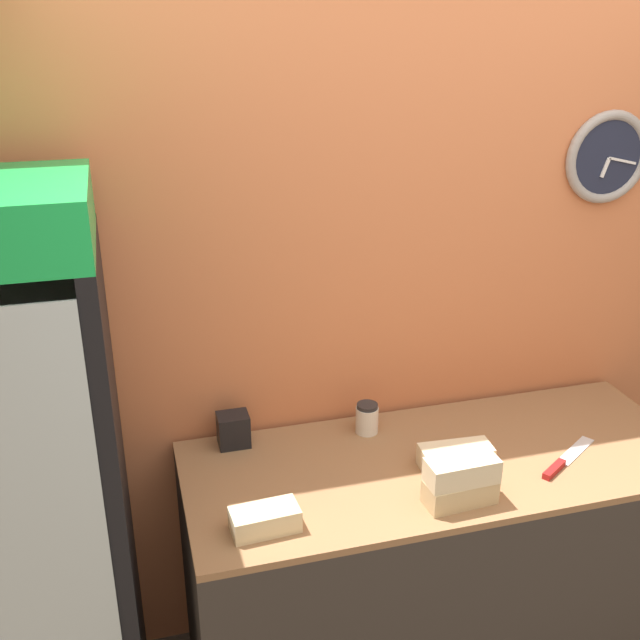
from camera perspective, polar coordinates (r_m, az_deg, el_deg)
wall_back at (r=2.79m, az=6.66°, el=1.61°), size 5.20×0.09×2.70m
prep_counter at (r=2.93m, az=8.82°, el=-17.90°), size 1.79×0.71×0.91m
beverage_cooler at (r=2.49m, az=-22.55°, el=-10.73°), size 0.66×0.62×1.94m
sandwich_stack_bottom at (r=2.43m, az=10.62°, el=-12.75°), size 0.23×0.11×0.08m
sandwich_stack_middle at (r=2.39m, az=10.76°, el=-11.21°), size 0.23×0.10×0.08m
sandwich_flat_left at (r=2.60m, az=10.29°, el=-10.18°), size 0.25×0.12×0.08m
sandwich_flat_right at (r=2.30m, az=-4.22°, el=-14.92°), size 0.21×0.11×0.07m
chefs_knife at (r=2.71m, az=17.95°, el=-10.30°), size 0.31×0.22×0.02m
condiment_jar at (r=2.75m, az=3.60°, el=-7.48°), size 0.08×0.08×0.11m
napkin_dispenser at (r=2.68m, az=-6.61°, el=-8.31°), size 0.11×0.09×0.12m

